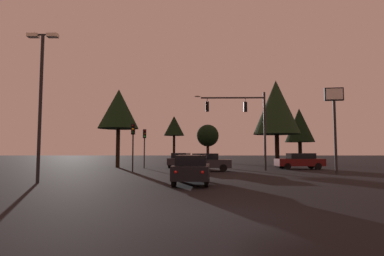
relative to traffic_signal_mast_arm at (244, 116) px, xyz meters
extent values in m
plane|color=black|center=(-4.21, 5.55, -4.86)|extent=(168.00, 168.00, 0.00)
cylinder|color=#232326|center=(1.78, -0.04, -1.34)|extent=(0.20, 0.20, 7.04)
cylinder|color=#232326|center=(-1.08, 0.01, 1.68)|extent=(5.73, 0.24, 0.14)
ellipsoid|color=#F4EACC|center=(-4.24, 0.06, 1.83)|extent=(0.56, 0.28, 0.16)
cylinder|color=#232326|center=(0.07, -0.01, 1.48)|extent=(0.05, 0.05, 0.39)
cube|color=black|center=(0.07, -0.01, 0.84)|extent=(0.30, 0.25, 0.90)
sphere|color=red|center=(0.07, 0.13, 1.12)|extent=(0.18, 0.18, 0.18)
sphere|color=#56380C|center=(0.07, 0.13, 0.84)|extent=(0.18, 0.18, 0.18)
sphere|color=#0C4219|center=(0.07, 0.13, 0.56)|extent=(0.18, 0.18, 0.18)
cylinder|color=#232326|center=(-3.37, 0.05, 1.50)|extent=(0.05, 0.05, 0.35)
cube|color=black|center=(-3.37, 0.05, 0.87)|extent=(0.30, 0.25, 0.90)
sphere|color=red|center=(-3.37, 0.19, 1.15)|extent=(0.18, 0.18, 0.18)
sphere|color=#56380C|center=(-3.37, 0.19, 0.87)|extent=(0.18, 0.18, 0.18)
sphere|color=#0C4219|center=(-3.37, 0.19, 0.59)|extent=(0.18, 0.18, 0.18)
cylinder|color=#232326|center=(-9.70, -1.74, -3.30)|extent=(0.12, 0.12, 3.11)
cube|color=black|center=(-9.70, -1.74, -1.30)|extent=(0.31, 0.25, 0.90)
sphere|color=#4C0A0A|center=(-9.70, -1.88, -1.02)|extent=(0.18, 0.18, 0.18)
sphere|color=#F9A319|center=(-9.70, -1.88, -1.30)|extent=(0.18, 0.18, 0.18)
sphere|color=#0C4219|center=(-9.70, -1.88, -1.58)|extent=(0.18, 0.18, 0.18)
cylinder|color=#232326|center=(-9.57, 3.64, -3.35)|extent=(0.12, 0.12, 3.03)
cube|color=black|center=(-9.57, 3.64, -1.38)|extent=(0.37, 0.33, 0.90)
sphere|color=#4C0A0A|center=(-9.52, 3.51, -1.10)|extent=(0.18, 0.18, 0.18)
sphere|color=#56380C|center=(-9.52, 3.51, -1.38)|extent=(0.18, 0.18, 0.18)
sphere|color=#1EE04C|center=(-9.52, 3.51, -1.66)|extent=(0.18, 0.18, 0.18)
cube|color=black|center=(-4.74, -11.24, -4.20)|extent=(2.06, 4.08, 0.68)
cube|color=black|center=(-4.75, -11.39, -3.60)|extent=(1.68, 2.24, 0.52)
cylinder|color=black|center=(-5.43, -9.88, -4.54)|extent=(0.25, 0.65, 0.64)
cylinder|color=black|center=(-3.86, -10.00, -4.54)|extent=(0.25, 0.65, 0.64)
cylinder|color=black|center=(-5.62, -12.49, -4.54)|extent=(0.25, 0.65, 0.64)
cylinder|color=black|center=(-4.05, -12.60, -4.54)|extent=(0.25, 0.65, 0.64)
sphere|color=red|center=(-5.51, -13.18, -4.10)|extent=(0.14, 0.14, 0.14)
sphere|color=red|center=(-4.27, -13.27, -4.10)|extent=(0.14, 0.14, 0.14)
cube|color=#4C0F0F|center=(5.46, 1.84, -4.20)|extent=(4.45, 1.91, 0.68)
cube|color=black|center=(5.61, 1.85, -3.60)|extent=(2.43, 1.58, 0.52)
cylinder|color=black|center=(4.05, 1.02, -4.54)|extent=(0.65, 0.23, 0.64)
cylinder|color=black|center=(3.98, 2.53, -4.54)|extent=(0.65, 0.23, 0.64)
cylinder|color=black|center=(6.94, 1.15, -4.54)|extent=(0.65, 0.23, 0.64)
cylinder|color=black|center=(6.87, 2.66, -4.54)|extent=(0.65, 0.23, 0.64)
sphere|color=red|center=(7.69, 1.34, -4.10)|extent=(0.14, 0.14, 0.14)
sphere|color=red|center=(7.63, 2.54, -4.10)|extent=(0.14, 0.14, 0.14)
cube|color=#232328|center=(-3.42, -0.86, -4.20)|extent=(4.22, 2.20, 0.68)
cube|color=black|center=(-3.57, -0.85, -3.60)|extent=(2.33, 1.79, 0.52)
cylinder|color=black|center=(-2.01, -0.14, -4.54)|extent=(0.65, 0.25, 0.64)
cylinder|color=black|center=(-2.15, -1.81, -4.54)|extent=(0.65, 0.25, 0.64)
cylinder|color=black|center=(-4.69, 0.08, -4.54)|extent=(0.65, 0.25, 0.64)
cylinder|color=black|center=(-4.83, -1.58, -4.54)|extent=(0.65, 0.25, 0.64)
sphere|color=red|center=(-5.41, -0.04, -4.10)|extent=(0.14, 0.14, 0.14)
sphere|color=red|center=(-5.51, -1.34, -4.10)|extent=(0.14, 0.14, 0.14)
cube|color=#232328|center=(-5.93, 4.81, -4.20)|extent=(2.61, 4.42, 0.68)
cube|color=black|center=(-5.90, 4.95, -3.60)|extent=(1.99, 2.50, 0.52)
cylinder|color=black|center=(-5.40, 3.31, -4.54)|extent=(0.32, 0.67, 0.64)
cylinder|color=black|center=(-7.00, 3.63, -4.54)|extent=(0.32, 0.67, 0.64)
cylinder|color=black|center=(-4.86, 5.98, -4.54)|extent=(0.32, 0.67, 0.64)
cylinder|color=black|center=(-6.46, 6.31, -4.54)|extent=(0.32, 0.67, 0.64)
sphere|color=red|center=(-4.89, 6.72, -4.10)|extent=(0.14, 0.14, 0.14)
sphere|color=red|center=(-6.15, 6.97, -4.10)|extent=(0.14, 0.14, 0.14)
cylinder|color=#232326|center=(-13.14, -10.65, -0.73)|extent=(0.18, 0.18, 8.27)
cylinder|color=#232326|center=(-13.14, -10.65, 3.41)|extent=(1.32, 0.10, 0.10)
cube|color=#F4EACC|center=(-13.69, -10.65, 3.36)|extent=(0.60, 0.36, 0.20)
cube|color=#F4EACC|center=(-12.59, -10.65, 3.36)|extent=(0.60, 0.36, 0.20)
cylinder|color=#232326|center=(6.16, -4.15, -2.07)|extent=(0.20, 0.20, 5.59)
cube|color=black|center=(6.16, -4.15, 1.22)|extent=(1.42, 0.43, 1.00)
cube|color=white|center=(6.14, -4.28, 1.22)|extent=(1.22, 0.18, 0.84)
cylinder|color=black|center=(5.17, 8.32, -3.02)|extent=(0.50, 0.50, 3.68)
cone|color=black|center=(5.17, 8.32, 2.02)|extent=(5.40, 5.40, 6.39)
cylinder|color=black|center=(-2.21, 22.02, -3.38)|extent=(0.44, 0.44, 2.97)
sphere|color=black|center=(-2.21, 22.02, -0.65)|extent=(3.55, 3.55, 3.55)
cylinder|color=black|center=(-7.49, 19.28, -2.82)|extent=(0.37, 0.37, 4.07)
cone|color=black|center=(-7.49, 19.28, 0.71)|extent=(3.12, 3.12, 3.00)
cylinder|color=black|center=(10.25, 15.19, -3.38)|extent=(0.51, 0.51, 2.96)
cone|color=black|center=(10.25, 15.19, 0.46)|extent=(4.00, 4.00, 4.71)
cylinder|color=black|center=(-12.62, 5.16, -2.80)|extent=(0.42, 0.42, 4.12)
cone|color=black|center=(-12.62, 5.16, 1.37)|extent=(4.30, 4.30, 4.24)
camera|label=1|loc=(-4.75, -27.47, -3.12)|focal=28.75mm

